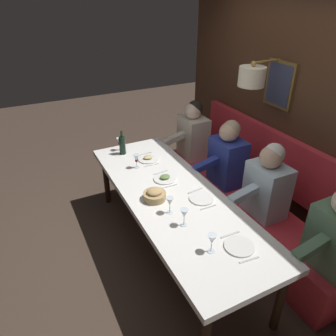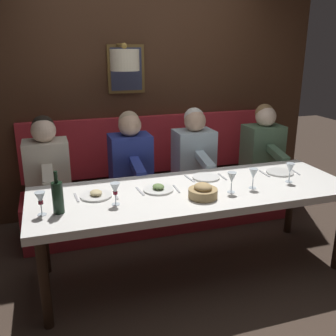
# 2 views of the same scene
# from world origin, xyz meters

# --- Properties ---
(ground_plane) EXTENTS (12.00, 12.00, 0.00)m
(ground_plane) POSITION_xyz_m (0.00, 0.00, 0.00)
(ground_plane) COLOR #423328
(dining_table) EXTENTS (0.90, 2.58, 0.74)m
(dining_table) POSITION_xyz_m (0.00, 0.00, 0.68)
(dining_table) COLOR white
(dining_table) RESTS_ON ground_plane
(banquette_bench) EXTENTS (0.52, 2.78, 0.45)m
(banquette_bench) POSITION_xyz_m (0.89, 0.00, 0.23)
(banquette_bench) COLOR red
(banquette_bench) RESTS_ON ground_plane
(back_wall_panel) EXTENTS (0.59, 3.98, 2.90)m
(back_wall_panel) POSITION_xyz_m (1.46, 0.01, 1.36)
(back_wall_panel) COLOR #422819
(back_wall_panel) RESTS_ON ground_plane
(diner_nearest) EXTENTS (0.60, 0.40, 0.79)m
(diner_nearest) POSITION_xyz_m (0.88, -1.16, 0.82)
(diner_nearest) COLOR #567A5B
(diner_nearest) RESTS_ON banquette_bench
(diner_near) EXTENTS (0.60, 0.40, 0.79)m
(diner_near) POSITION_xyz_m (0.88, -0.35, 0.82)
(diner_near) COLOR silver
(diner_near) RESTS_ON banquette_bench
(diner_middle) EXTENTS (0.60, 0.40, 0.79)m
(diner_middle) POSITION_xyz_m (0.88, 0.32, 0.82)
(diner_middle) COLOR #283893
(diner_middle) RESTS_ON banquette_bench
(diner_far) EXTENTS (0.60, 0.40, 0.79)m
(diner_far) POSITION_xyz_m (0.88, 1.11, 0.82)
(diner_far) COLOR beige
(diner_far) RESTS_ON banquette_bench
(place_setting_0) EXTENTS (0.24, 0.32, 0.01)m
(place_setting_0) POSITION_xyz_m (0.13, -0.88, 0.75)
(place_setting_0) COLOR silver
(place_setting_0) RESTS_ON dining_table
(place_setting_1) EXTENTS (0.24, 0.31, 0.01)m
(place_setting_1) POSITION_xyz_m (0.21, -0.19, 0.75)
(place_setting_1) COLOR white
(place_setting_1) RESTS_ON dining_table
(place_setting_2) EXTENTS (0.24, 0.31, 0.05)m
(place_setting_2) POSITION_xyz_m (0.07, 0.77, 0.75)
(place_setting_2) COLOR white
(place_setting_2) RESTS_ON dining_table
(place_setting_3) EXTENTS (0.24, 0.32, 0.05)m
(place_setting_3) POSITION_xyz_m (0.05, 0.28, 0.75)
(place_setting_3) COLOR white
(place_setting_3) RESTS_ON dining_table
(wine_glass_0) EXTENTS (0.07, 0.07, 0.16)m
(wine_glass_0) POSITION_xyz_m (-0.12, 0.65, 0.86)
(wine_glass_0) COLOR silver
(wine_glass_0) RESTS_ON dining_table
(wine_glass_1) EXTENTS (0.07, 0.07, 0.16)m
(wine_glass_1) POSITION_xyz_m (-0.09, -0.82, 0.86)
(wine_glass_1) COLOR silver
(wine_glass_1) RESTS_ON dining_table
(wine_glass_2) EXTENTS (0.07, 0.07, 0.16)m
(wine_glass_2) POSITION_xyz_m (-0.14, 1.16, 0.86)
(wine_glass_2) COLOR silver
(wine_glass_2) RESTS_ON dining_table
(wine_glass_3) EXTENTS (0.07, 0.07, 0.16)m
(wine_glass_3) POSITION_xyz_m (-0.16, -0.25, 0.86)
(wine_glass_3) COLOR silver
(wine_glass_3) RESTS_ON dining_table
(wine_glass_4) EXTENTS (0.07, 0.07, 0.16)m
(wine_glass_4) POSITION_xyz_m (-0.13, -0.45, 0.86)
(wine_glass_4) COLOR silver
(wine_glass_4) RESTS_ON dining_table
(wine_bottle) EXTENTS (0.08, 0.08, 0.30)m
(wine_bottle) POSITION_xyz_m (-0.14, 1.05, 0.86)
(wine_bottle) COLOR black
(wine_bottle) RESTS_ON dining_table
(bread_bowl) EXTENTS (0.22, 0.22, 0.12)m
(bread_bowl) POSITION_xyz_m (-0.19, 0.01, 0.79)
(bread_bowl) COLOR tan
(bread_bowl) RESTS_ON dining_table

